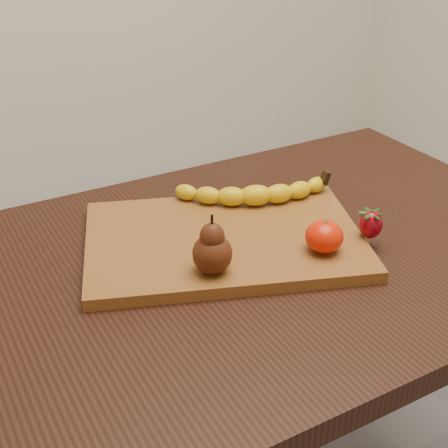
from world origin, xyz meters
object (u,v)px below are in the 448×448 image
table (275,292)px  mandarin (324,237)px  cutting_board (224,240)px  pear (212,244)px

table → mandarin: (0.03, -0.08, 0.14)m
table → mandarin: bearing=-67.2°
cutting_board → mandarin: 0.17m
table → mandarin: mandarin is taller
table → mandarin: size_ratio=16.65×
pear → table: bearing=17.0°
table → pear: 0.22m
cutting_board → table: bearing=-7.1°
cutting_board → mandarin: mandarin is taller
table → cutting_board: size_ratio=2.22×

